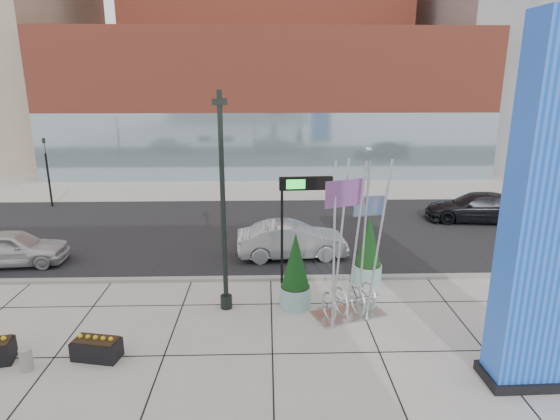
{
  "coord_description": "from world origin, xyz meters",
  "views": [
    {
      "loc": [
        0.88,
        -12.44,
        7.38
      ],
      "look_at": [
        1.3,
        2.0,
        3.33
      ],
      "focal_mm": 30.0,
      "sensor_mm": 36.0,
      "label": 1
    }
  ],
  "objects_px": {
    "car_silver_mid": "(292,240)",
    "concrete_bollard": "(26,360)",
    "overhead_street_sign": "(301,193)",
    "public_art_sculpture": "(351,277)",
    "lamp_post": "(224,225)",
    "car_white_west": "(12,248)"
  },
  "relations": [
    {
      "from": "car_silver_mid",
      "to": "concrete_bollard",
      "type": "bearing_deg",
      "value": 132.72
    },
    {
      "from": "overhead_street_sign",
      "to": "concrete_bollard",
      "type": "bearing_deg",
      "value": -149.36
    },
    {
      "from": "public_art_sculpture",
      "to": "overhead_street_sign",
      "type": "distance_m",
      "value": 3.57
    },
    {
      "from": "overhead_street_sign",
      "to": "car_silver_mid",
      "type": "height_order",
      "value": "overhead_street_sign"
    },
    {
      "from": "lamp_post",
      "to": "public_art_sculpture",
      "type": "relative_size",
      "value": 1.39
    },
    {
      "from": "public_art_sculpture",
      "to": "car_silver_mid",
      "type": "height_order",
      "value": "public_art_sculpture"
    },
    {
      "from": "concrete_bollard",
      "to": "lamp_post",
      "type": "bearing_deg",
      "value": 33.9
    },
    {
      "from": "overhead_street_sign",
      "to": "car_white_west",
      "type": "relative_size",
      "value": 0.95
    },
    {
      "from": "lamp_post",
      "to": "car_white_west",
      "type": "bearing_deg",
      "value": 156.06
    },
    {
      "from": "lamp_post",
      "to": "car_white_west",
      "type": "height_order",
      "value": "lamp_post"
    },
    {
      "from": "public_art_sculpture",
      "to": "overhead_street_sign",
      "type": "xyz_separation_m",
      "value": [
        -1.41,
        2.48,
        2.14
      ]
    },
    {
      "from": "public_art_sculpture",
      "to": "overhead_street_sign",
      "type": "height_order",
      "value": "public_art_sculpture"
    },
    {
      "from": "lamp_post",
      "to": "concrete_bollard",
      "type": "height_order",
      "value": "lamp_post"
    },
    {
      "from": "public_art_sculpture",
      "to": "car_silver_mid",
      "type": "xyz_separation_m",
      "value": [
        -1.59,
        5.13,
        -0.58
      ]
    },
    {
      "from": "concrete_bollard",
      "to": "car_silver_mid",
      "type": "relative_size",
      "value": 0.13
    },
    {
      "from": "public_art_sculpture",
      "to": "car_white_west",
      "type": "xyz_separation_m",
      "value": [
        -13.06,
        4.63,
        -0.61
      ]
    },
    {
      "from": "public_art_sculpture",
      "to": "car_white_west",
      "type": "relative_size",
      "value": 1.2
    },
    {
      "from": "lamp_post",
      "to": "public_art_sculpture",
      "type": "height_order",
      "value": "lamp_post"
    },
    {
      "from": "car_silver_mid",
      "to": "public_art_sculpture",
      "type": "bearing_deg",
      "value": -166.83
    },
    {
      "from": "concrete_bollard",
      "to": "overhead_street_sign",
      "type": "xyz_separation_m",
      "value": [
        7.56,
        5.19,
        3.17
      ]
    },
    {
      "from": "lamp_post",
      "to": "car_white_west",
      "type": "relative_size",
      "value": 1.66
    },
    {
      "from": "lamp_post",
      "to": "concrete_bollard",
      "type": "bearing_deg",
      "value": -146.1
    }
  ]
}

